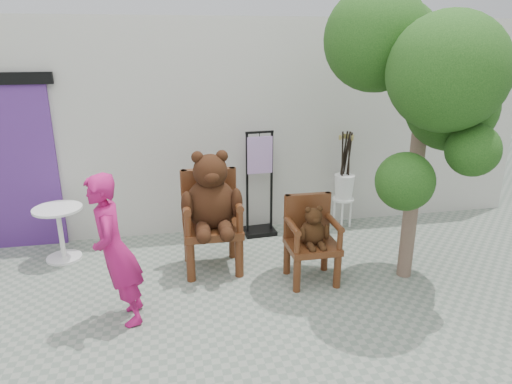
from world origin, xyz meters
TOP-DOWN VIEW (x-y plane):
  - ground_plane at (0.00, 0.00)m, footprint 60.00×60.00m
  - back_wall at (0.00, 3.10)m, footprint 9.00×1.00m
  - doorway at (-3.00, 2.58)m, footprint 1.40×0.11m
  - chair_big at (-0.48, 1.41)m, footprint 0.72×0.79m
  - chair_small at (0.62, 0.92)m, footprint 0.57×0.52m
  - person at (-1.51, 0.47)m, footprint 0.41×0.59m
  - cafe_table at (-2.35, 2.04)m, footprint 0.60×0.60m
  - display_stand at (0.30, 2.35)m, footprint 0.47×0.38m
  - stool_bucket at (1.58, 2.35)m, footprint 0.32×0.32m
  - tree at (1.81, 0.77)m, footprint 1.99×1.92m

SIDE VIEW (x-z plane):
  - ground_plane at x=0.00m, z-range 0.00..0.00m
  - cafe_table at x=-2.35m, z-range 0.09..0.79m
  - chair_small at x=0.62m, z-range 0.08..1.08m
  - display_stand at x=0.30m, z-range -0.17..1.34m
  - stool_bucket at x=1.58m, z-range -0.08..1.37m
  - person at x=-1.51m, z-range 0.00..1.54m
  - chair_big at x=-0.48m, z-range 0.10..1.59m
  - doorway at x=-3.00m, z-range 0.00..2.33m
  - back_wall at x=0.00m, z-range 0.00..3.00m
  - tree at x=1.81m, z-range 0.72..3.99m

